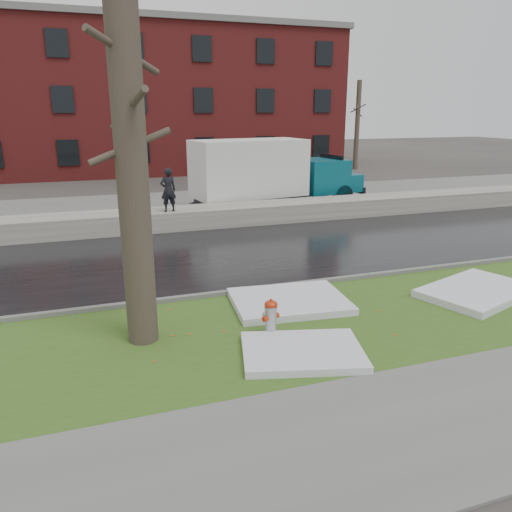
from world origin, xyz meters
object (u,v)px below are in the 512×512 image
object	(u,v)px
box_truck	(269,173)
worker	(168,190)
tree	(131,151)
fire_hydrant	(271,316)

from	to	relation	value
box_truck	worker	world-z (taller)	box_truck
tree	box_truck	size ratio (longest dim) A/B	0.76
fire_hydrant	box_truck	bearing A→B (deg)	50.55
fire_hydrant	box_truck	size ratio (longest dim) A/B	0.08
tree	worker	distance (m)	9.63
tree	box_truck	distance (m)	14.12
fire_hydrant	tree	bearing A→B (deg)	145.21
fire_hydrant	worker	xyz separation A→B (m)	(-0.33, 9.83, 1.09)
fire_hydrant	worker	bearing A→B (deg)	72.82
tree	worker	size ratio (longest dim) A/B	4.51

